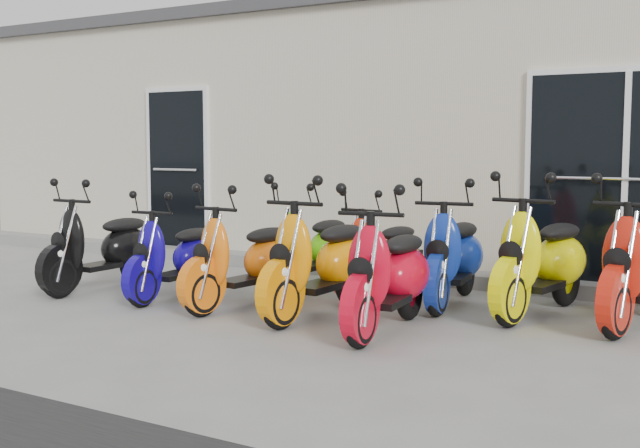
# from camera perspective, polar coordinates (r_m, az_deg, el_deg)

# --- Properties ---
(ground) EXTENTS (80.00, 80.00, 0.00)m
(ground) POSITION_cam_1_polar(r_m,az_deg,el_deg) (7.59, -2.34, -6.03)
(ground) COLOR gray
(ground) RESTS_ON ground
(building) EXTENTS (14.00, 6.00, 3.20)m
(building) POSITION_cam_1_polar(r_m,az_deg,el_deg) (12.12, 11.32, 5.86)
(building) COLOR beige
(building) RESTS_ON ground
(roof_cap) EXTENTS (14.20, 6.20, 0.16)m
(roof_cap) POSITION_cam_1_polar(r_m,az_deg,el_deg) (12.24, 11.48, 13.74)
(roof_cap) COLOR #3F3F42
(roof_cap) RESTS_ON building
(front_step) EXTENTS (14.00, 0.40, 0.15)m
(front_step) POSITION_cam_1_polar(r_m,az_deg,el_deg) (9.30, 4.51, -3.40)
(front_step) COLOR gray
(front_step) RESTS_ON ground
(door_left) EXTENTS (1.07, 0.08, 2.22)m
(door_left) POSITION_cam_1_polar(r_m,az_deg,el_deg) (11.11, -10.07, 4.15)
(door_left) COLOR black
(door_left) RESTS_ON front_step
(door_right) EXTENTS (2.02, 0.08, 2.22)m
(door_right) POSITION_cam_1_polar(r_m,az_deg,el_deg) (8.51, 20.94, 3.42)
(door_right) COLOR black
(door_right) RESTS_ON front_step
(scooter_front_black) EXTENTS (0.60, 1.63, 1.20)m
(scooter_front_black) POSITION_cam_1_polar(r_m,az_deg,el_deg) (8.76, -15.37, -0.68)
(scooter_front_black) COLOR black
(scooter_front_black) RESTS_ON ground
(scooter_front_blue) EXTENTS (0.64, 1.52, 1.10)m
(scooter_front_blue) POSITION_cam_1_polar(r_m,az_deg,el_deg) (8.12, -10.32, -1.41)
(scooter_front_blue) COLOR #13068B
(scooter_front_blue) RESTS_ON ground
(scooter_front_orange_a) EXTENTS (0.79, 1.67, 1.19)m
(scooter_front_orange_a) POSITION_cam_1_polar(r_m,az_deg,el_deg) (7.58, -5.41, -1.51)
(scooter_front_orange_a) COLOR orange
(scooter_front_orange_a) RESTS_ON ground
(scooter_front_orange_b) EXTENTS (0.70, 1.78, 1.29)m
(scooter_front_orange_b) POSITION_cam_1_polar(r_m,az_deg,el_deg) (7.12, 0.00, -1.52)
(scooter_front_orange_b) COLOR #FF9205
(scooter_front_orange_b) RESTS_ON ground
(scooter_front_red) EXTENTS (0.76, 1.74, 1.25)m
(scooter_front_red) POSITION_cam_1_polar(r_m,az_deg,el_deg) (6.55, 4.88, -2.38)
(scooter_front_red) COLOR red
(scooter_front_red) RESTS_ON ground
(scooter_back_green) EXTENTS (0.61, 1.58, 1.16)m
(scooter_back_green) POSITION_cam_1_polar(r_m,az_deg,el_deg) (8.53, -0.56, -0.79)
(scooter_back_green) COLOR #59C608
(scooter_back_green) RESTS_ON ground
(scooter_back_red) EXTENTS (0.73, 1.56, 1.11)m
(scooter_back_red) POSITION_cam_1_polar(r_m,az_deg,el_deg) (8.18, 4.33, -1.26)
(scooter_back_red) COLOR red
(scooter_back_red) RESTS_ON ground
(scooter_back_blue) EXTENTS (0.83, 1.75, 1.25)m
(scooter_back_blue) POSITION_cam_1_polar(r_m,az_deg,el_deg) (7.75, 9.47, -1.19)
(scooter_back_blue) COLOR navy
(scooter_back_blue) RESTS_ON ground
(scooter_back_yellow) EXTENTS (0.91, 1.86, 1.32)m
(scooter_back_yellow) POSITION_cam_1_polar(r_m,az_deg,el_deg) (7.43, 15.51, -1.34)
(scooter_back_yellow) COLOR #F7F502
(scooter_back_yellow) RESTS_ON ground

